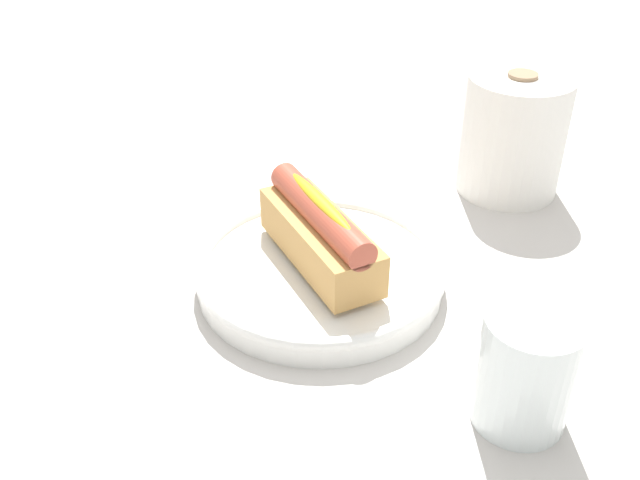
{
  "coord_description": "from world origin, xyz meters",
  "views": [
    {
      "loc": [
        0.4,
        -0.29,
        0.39
      ],
      "look_at": [
        -0.02,
        0.01,
        0.05
      ],
      "focal_mm": 39.75,
      "sensor_mm": 36.0,
      "label": 1
    }
  ],
  "objects_px": {
    "hotdog_front": "(320,232)",
    "paper_towel_roll": "(513,135)",
    "serving_bowl": "(320,271)",
    "water_glass": "(524,376)"
  },
  "relations": [
    {
      "from": "water_glass",
      "to": "paper_towel_roll",
      "type": "relative_size",
      "value": 0.67
    },
    {
      "from": "water_glass",
      "to": "hotdog_front",
      "type": "bearing_deg",
      "value": -172.71
    },
    {
      "from": "hotdog_front",
      "to": "paper_towel_roll",
      "type": "xyz_separation_m",
      "value": [
        -0.03,
        0.27,
        0.01
      ]
    },
    {
      "from": "serving_bowl",
      "to": "paper_towel_roll",
      "type": "xyz_separation_m",
      "value": [
        -0.03,
        0.27,
        0.05
      ]
    },
    {
      "from": "hotdog_front",
      "to": "water_glass",
      "type": "distance_m",
      "value": 0.21
    },
    {
      "from": "hotdog_front",
      "to": "paper_towel_roll",
      "type": "distance_m",
      "value": 0.27
    },
    {
      "from": "serving_bowl",
      "to": "water_glass",
      "type": "height_order",
      "value": "water_glass"
    },
    {
      "from": "serving_bowl",
      "to": "paper_towel_roll",
      "type": "bearing_deg",
      "value": 96.17
    },
    {
      "from": "serving_bowl",
      "to": "water_glass",
      "type": "xyz_separation_m",
      "value": [
        0.21,
        0.03,
        0.02
      ]
    },
    {
      "from": "hotdog_front",
      "to": "paper_towel_roll",
      "type": "bearing_deg",
      "value": 96.17
    }
  ]
}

